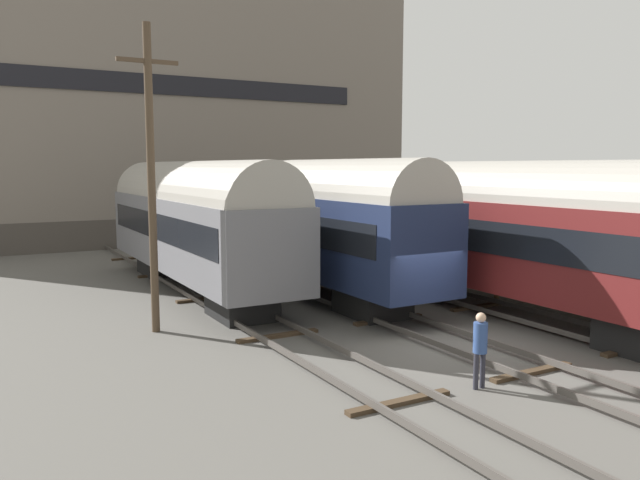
{
  "coord_description": "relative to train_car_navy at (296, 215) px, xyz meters",
  "views": [
    {
      "loc": [
        -11.72,
        -13.3,
        5.05
      ],
      "look_at": [
        0.0,
        7.59,
        2.2
      ],
      "focal_mm": 35.0,
      "sensor_mm": 36.0,
      "label": 1
    }
  ],
  "objects": [
    {
      "name": "ground_plane",
      "position": [
        0.0,
        -9.63,
        -3.03
      ],
      "size": [
        200.0,
        200.0,
        0.0
      ],
      "primitive_type": "plane",
      "color": "#56544F"
    },
    {
      "name": "track_left",
      "position": [
        -4.0,
        -9.63,
        -2.89
      ],
      "size": [
        2.6,
        60.0,
        0.26
      ],
      "color": "#4C4742",
      "rests_on": "ground"
    },
    {
      "name": "track_middle",
      "position": [
        0.0,
        -9.63,
        -2.89
      ],
      "size": [
        2.6,
        60.0,
        0.26
      ],
      "color": "#4C4742",
      "rests_on": "ground"
    },
    {
      "name": "track_right",
      "position": [
        4.0,
        -9.63,
        -2.89
      ],
      "size": [
        2.6,
        60.0,
        0.26
      ],
      "color": "#4C4742",
      "rests_on": "ground"
    },
    {
      "name": "train_car_navy",
      "position": [
        0.0,
        0.0,
        0.0
      ],
      "size": [
        2.94,
        17.39,
        5.3
      ],
      "color": "black",
      "rests_on": "ground"
    },
    {
      "name": "train_car_maroon",
      "position": [
        4.0,
        -7.25,
        -0.03
      ],
      "size": [
        2.85,
        17.93,
        5.22
      ],
      "color": "black",
      "rests_on": "ground"
    },
    {
      "name": "train_car_grey",
      "position": [
        -4.0,
        1.13,
        -0.07
      ],
      "size": [
        3.08,
        15.22,
        5.24
      ],
      "color": "black",
      "rests_on": "ground"
    },
    {
      "name": "station_platform",
      "position": [
        6.62,
        -5.97,
        -2.15
      ],
      "size": [
        2.6,
        15.75,
        0.95
      ],
      "color": "brown",
      "rests_on": "ground"
    },
    {
      "name": "bench",
      "position": [
        6.64,
        -9.23,
        -1.59
      ],
      "size": [
        1.4,
        0.4,
        0.91
      ],
      "color": "brown",
      "rests_on": "station_platform"
    },
    {
      "name": "person_worker",
      "position": [
        -1.84,
        -12.74,
        -1.96
      ],
      "size": [
        0.32,
        0.32,
        1.77
      ],
      "color": "#282833",
      "rests_on": "ground"
    },
    {
      "name": "utility_pole",
      "position": [
        -6.98,
        -4.18,
        1.73
      ],
      "size": [
        1.8,
        0.24,
        9.2
      ],
      "color": "#473828",
      "rests_on": "ground"
    },
    {
      "name": "warehouse_building",
      "position": [
        0.71,
        23.04,
        6.09
      ],
      "size": [
        33.2,
        14.09,
        18.24
      ],
      "color": "#46403A",
      "rests_on": "ground"
    }
  ]
}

